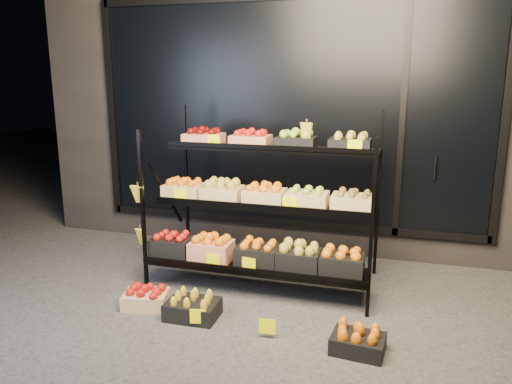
% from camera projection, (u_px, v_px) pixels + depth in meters
% --- Properties ---
extents(ground, '(24.00, 24.00, 0.00)m').
position_uv_depth(ground, '(244.00, 310.00, 4.28)').
color(ground, '#514F4C').
rests_on(ground, ground).
extents(building, '(6.00, 2.08, 3.50)m').
position_uv_depth(building, '(306.00, 93.00, 6.30)').
color(building, '#2D2826').
rests_on(building, ground).
extents(display_rack, '(2.18, 1.02, 1.66)m').
position_uv_depth(display_rack, '(262.00, 204.00, 4.67)').
color(display_rack, black).
rests_on(display_rack, ground).
extents(tag_floor_a, '(0.13, 0.01, 0.12)m').
position_uv_depth(tag_floor_a, '(198.00, 321.00, 3.97)').
color(tag_floor_a, '#FFFD00').
rests_on(tag_floor_a, ground).
extents(tag_floor_b, '(0.13, 0.01, 0.12)m').
position_uv_depth(tag_floor_b, '(267.00, 331.00, 3.81)').
color(tag_floor_b, '#FFFD00').
rests_on(tag_floor_b, ground).
extents(floor_crate_left, '(0.43, 0.35, 0.19)m').
position_uv_depth(floor_crate_left, '(146.00, 297.00, 4.33)').
color(floor_crate_left, '#D8B67D').
rests_on(floor_crate_left, ground).
extents(floor_crate_midleft, '(0.43, 0.32, 0.21)m').
position_uv_depth(floor_crate_midleft, '(193.00, 306.00, 4.13)').
color(floor_crate_midleft, black).
rests_on(floor_crate_midleft, ground).
extents(floor_crate_right, '(0.40, 0.31, 0.19)m').
position_uv_depth(floor_crate_right, '(358.00, 341.00, 3.62)').
color(floor_crate_right, black).
rests_on(floor_crate_right, ground).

